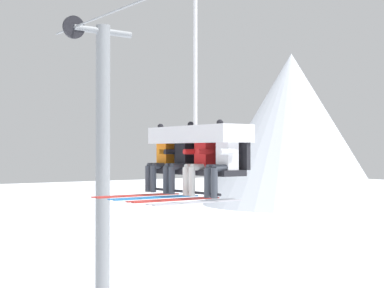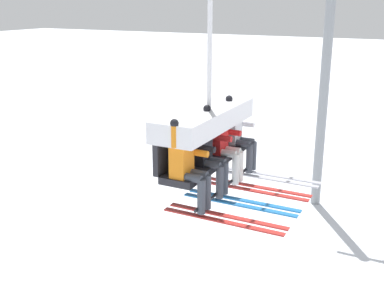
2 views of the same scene
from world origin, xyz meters
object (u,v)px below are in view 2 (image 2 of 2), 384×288
object	(u,v)px
skier_red	(226,143)
lift_tower_far	(325,86)
skier_orange	(190,165)
chairlift_chair	(204,126)
skier_white	(239,133)
skier_black	(209,153)

from	to	relation	value
skier_red	lift_tower_far	bearing A→B (deg)	4.65
lift_tower_far	skier_orange	size ratio (longest dim) A/B	5.36
chairlift_chair	skier_orange	size ratio (longest dim) A/B	2.24
chairlift_chair	skier_red	size ratio (longest dim) A/B	2.24
chairlift_chair	skier_white	world-z (taller)	chairlift_chair
skier_orange	skier_red	distance (m)	1.19
lift_tower_far	skier_red	world-z (taller)	lift_tower_far
skier_orange	skier_white	distance (m)	1.78
lift_tower_far	skier_red	bearing A→B (deg)	-175.35
skier_orange	skier_red	size ratio (longest dim) A/B	1.00
lift_tower_far	skier_white	bearing A→B (deg)	-175.14
lift_tower_far	skier_white	size ratio (longest dim) A/B	5.36
skier_black	skier_orange	bearing A→B (deg)	180.00
skier_black	skier_red	world-z (taller)	skier_black
skier_white	chairlift_chair	bearing A→B (deg)	166.45
lift_tower_far	skier_white	xyz separation A→B (m)	(-10.87, -0.92, 0.95)
chairlift_chair	skier_white	distance (m)	0.96
chairlift_chair	skier_white	bearing A→B (deg)	-13.55
skier_orange	skier_white	xyz separation A→B (m)	(1.78, 0.00, 0.00)
skier_red	skier_white	size ratio (longest dim) A/B	1.00
chairlift_chair	skier_orange	xyz separation A→B (m)	(-0.89, -0.21, -0.31)
lift_tower_far	skier_orange	xyz separation A→B (m)	(-12.65, -0.92, 0.95)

